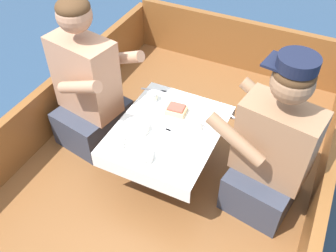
# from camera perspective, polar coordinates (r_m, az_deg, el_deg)

# --- Properties ---
(ground_plane) EXTENTS (60.00, 60.00, 0.00)m
(ground_plane) POSITION_cam_1_polar(r_m,az_deg,el_deg) (2.69, -0.78, -12.66)
(ground_plane) COLOR navy
(boat_deck) EXTENTS (1.88, 2.89, 0.35)m
(boat_deck) POSITION_cam_1_polar(r_m,az_deg,el_deg) (2.55, -0.82, -10.46)
(boat_deck) COLOR brown
(boat_deck) RESTS_ON ground_plane
(gunwale_port) EXTENTS (0.06, 2.89, 0.38)m
(gunwale_port) POSITION_cam_1_polar(r_m,az_deg,el_deg) (2.68, -18.58, 1.58)
(gunwale_port) COLOR brown
(gunwale_port) RESTS_ON boat_deck
(gunwale_starboard) EXTENTS (0.06, 2.89, 0.38)m
(gunwale_starboard) POSITION_cam_1_polar(r_m,az_deg,el_deg) (2.17, 21.68, -12.47)
(gunwale_starboard) COLOR brown
(gunwale_starboard) RESTS_ON boat_deck
(bow_coaming) EXTENTS (1.76, 0.06, 0.44)m
(bow_coaming) POSITION_cam_1_polar(r_m,az_deg,el_deg) (3.29, 10.37, 12.29)
(bow_coaming) COLOR brown
(bow_coaming) RESTS_ON boat_deck
(cockpit_table) EXTENTS (0.59, 0.72, 0.37)m
(cockpit_table) POSITION_cam_1_polar(r_m,az_deg,el_deg) (2.21, 0.00, -1.17)
(cockpit_table) COLOR #B2B2B7
(cockpit_table) RESTS_ON boat_deck
(person_port) EXTENTS (0.57, 0.52, 1.02)m
(person_port) POSITION_cam_1_polar(r_m,az_deg,el_deg) (2.45, -12.04, 5.49)
(person_port) COLOR #333847
(person_port) RESTS_ON boat_deck
(person_starboard) EXTENTS (0.57, 0.52, 1.00)m
(person_starboard) POSITION_cam_1_polar(r_m,az_deg,el_deg) (2.09, 15.56, -3.79)
(person_starboard) COLOR #333847
(person_starboard) RESTS_ON boat_deck
(plate_sandwich) EXTENTS (0.18, 0.18, 0.01)m
(plate_sandwich) POSITION_cam_1_polar(r_m,az_deg,el_deg) (2.28, 1.26, 1.96)
(plate_sandwich) COLOR white
(plate_sandwich) RESTS_ON cockpit_table
(plate_bread) EXTENTS (0.16, 0.16, 0.01)m
(plate_bread) POSITION_cam_1_polar(r_m,az_deg,el_deg) (2.02, 1.27, -4.69)
(plate_bread) COLOR white
(plate_bread) RESTS_ON cockpit_table
(sandwich) EXTENTS (0.12, 0.10, 0.05)m
(sandwich) POSITION_cam_1_polar(r_m,az_deg,el_deg) (2.26, 1.27, 2.49)
(sandwich) COLOR #E0BC7F
(sandwich) RESTS_ON plate_sandwich
(bowl_port_near) EXTENTS (0.15, 0.15, 0.04)m
(bowl_port_near) POSITION_cam_1_polar(r_m,az_deg,el_deg) (2.17, -4.87, -0.18)
(bowl_port_near) COLOR white
(bowl_port_near) RESTS_ON cockpit_table
(bowl_starboard_near) EXTENTS (0.12, 0.12, 0.04)m
(bowl_starboard_near) POSITION_cam_1_polar(r_m,az_deg,el_deg) (2.01, -3.97, -4.52)
(bowl_starboard_near) COLOR white
(bowl_starboard_near) RESTS_ON cockpit_table
(coffee_cup_port) EXTENTS (0.11, 0.08, 0.05)m
(coffee_cup_port) POSITION_cam_1_polar(r_m,az_deg,el_deg) (2.09, -7.64, -2.39)
(coffee_cup_port) COLOR white
(coffee_cup_port) RESTS_ON cockpit_table
(coffee_cup_starboard) EXTENTS (0.09, 0.06, 0.06)m
(coffee_cup_starboard) POSITION_cam_1_polar(r_m,az_deg,el_deg) (2.17, 4.47, 0.30)
(coffee_cup_starboard) COLOR white
(coffee_cup_starboard) RESTS_ON cockpit_table
(tin_can) EXTENTS (0.07, 0.07, 0.05)m
(tin_can) POSITION_cam_1_polar(r_m,az_deg,el_deg) (2.37, -2.41, 4.53)
(tin_can) COLOR silver
(tin_can) RESTS_ON cockpit_table
(utensil_fork_port) EXTENTS (0.17, 0.06, 0.00)m
(utensil_fork_port) POSITION_cam_1_polar(r_m,az_deg,el_deg) (2.45, -1.77, 5.45)
(utensil_fork_port) COLOR silver
(utensil_fork_port) RESTS_ON cockpit_table
(utensil_spoon_center) EXTENTS (0.15, 0.10, 0.01)m
(utensil_spoon_center) POSITION_cam_1_polar(r_m,az_deg,el_deg) (2.34, 8.42, 2.76)
(utensil_spoon_center) COLOR silver
(utensil_spoon_center) RESTS_ON cockpit_table
(utensil_knife_starboard) EXTENTS (0.06, 0.17, 0.00)m
(utensil_knife_starboard) POSITION_cam_1_polar(r_m,az_deg,el_deg) (2.20, 6.85, -0.36)
(utensil_knife_starboard) COLOR silver
(utensil_knife_starboard) RESTS_ON cockpit_table
(utensil_spoon_port) EXTENTS (0.08, 0.16, 0.01)m
(utensil_spoon_port) POSITION_cam_1_polar(r_m,az_deg,el_deg) (2.10, -2.57, -2.65)
(utensil_spoon_port) COLOR silver
(utensil_spoon_port) RESTS_ON cockpit_table
(utensil_spoon_starboard) EXTENTS (0.07, 0.17, 0.01)m
(utensil_spoon_starboard) POSITION_cam_1_polar(r_m,az_deg,el_deg) (2.27, -3.77, 1.71)
(utensil_spoon_starboard) COLOR silver
(utensil_spoon_starboard) RESTS_ON cockpit_table
(utensil_fork_starboard) EXTENTS (0.17, 0.02, 0.00)m
(utensil_fork_starboard) POSITION_cam_1_polar(r_m,az_deg,el_deg) (2.15, 1.20, -1.04)
(utensil_fork_starboard) COLOR silver
(utensil_fork_starboard) RESTS_ON cockpit_table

